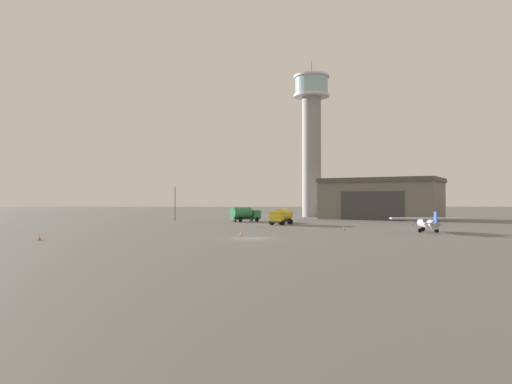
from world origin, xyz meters
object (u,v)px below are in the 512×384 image
object	(u,v)px
airplane_silver	(428,223)
traffic_cone_near_right	(241,234)
truck_fuel_tanker_green	(244,214)
light_post_east	(175,199)
truck_fuel_tanker_yellow	(282,216)
traffic_cone_mid_apron	(344,228)
control_tower	(312,132)
traffic_cone_near_left	(39,237)

from	to	relation	value
airplane_silver	traffic_cone_near_right	bearing A→B (deg)	107.53
truck_fuel_tanker_green	light_post_east	world-z (taller)	light_post_east
truck_fuel_tanker_yellow	light_post_east	distance (m)	27.57
traffic_cone_near_right	traffic_cone_mid_apron	distance (m)	19.67
truck_fuel_tanker_yellow	truck_fuel_tanker_green	bearing A→B (deg)	-117.12
control_tower	truck_fuel_tanker_green	bearing A→B (deg)	-125.74
truck_fuel_tanker_green	truck_fuel_tanker_yellow	size ratio (longest dim) A/B	1.09
light_post_east	traffic_cone_near_right	bearing A→B (deg)	-70.13
control_tower	traffic_cone_near_right	size ratio (longest dim) A/B	61.08
truck_fuel_tanker_green	truck_fuel_tanker_yellow	world-z (taller)	truck_fuel_tanker_green
control_tower	truck_fuel_tanker_yellow	size ratio (longest dim) A/B	6.80
traffic_cone_near_left	traffic_cone_near_right	xyz separation A→B (m)	(23.44, 5.09, -0.03)
truck_fuel_tanker_green	light_post_east	xyz separation A→B (m)	(-15.23, 5.72, 2.94)
airplane_silver	traffic_cone_near_left	xyz separation A→B (m)	(-49.96, -10.89, -1.08)
traffic_cone_near_left	traffic_cone_mid_apron	bearing A→B (deg)	23.26
light_post_east	traffic_cone_near_left	bearing A→B (deg)	-100.18
airplane_silver	light_post_east	distance (m)	54.97
control_tower	traffic_cone_near_left	xyz separation A→B (m)	(-40.87, -64.96, -21.80)
airplane_silver	light_post_east	xyz separation A→B (m)	(-41.57, 35.82, 3.17)
light_post_east	traffic_cone_near_left	xyz separation A→B (m)	(-8.39, -46.72, -4.24)
light_post_east	traffic_cone_mid_apron	size ratio (longest dim) A/B	13.88
control_tower	truck_fuel_tanker_yellow	xyz separation A→B (m)	(-10.29, -34.33, -20.54)
control_tower	airplane_silver	xyz separation A→B (m)	(9.10, -54.07, -20.72)
airplane_silver	traffic_cone_near_left	distance (m)	51.15
truck_fuel_tanker_green	traffic_cone_mid_apron	world-z (taller)	truck_fuel_tanker_green
truck_fuel_tanker_green	traffic_cone_near_left	world-z (taller)	truck_fuel_tanker_green
truck_fuel_tanker_yellow	traffic_cone_near_left	xyz separation A→B (m)	(-30.58, -30.63, -1.26)
airplane_silver	truck_fuel_tanker_green	xyz separation A→B (m)	(-26.34, 30.10, 0.23)
control_tower	truck_fuel_tanker_green	world-z (taller)	control_tower
traffic_cone_near_left	truck_fuel_tanker_green	bearing A→B (deg)	60.05
control_tower	truck_fuel_tanker_green	xyz separation A→B (m)	(-17.25, -23.96, -20.50)
traffic_cone_mid_apron	traffic_cone_near_left	bearing A→B (deg)	-156.74
truck_fuel_tanker_green	traffic_cone_near_left	bearing A→B (deg)	-152.93
airplane_silver	light_post_east	world-z (taller)	light_post_east
control_tower	light_post_east	world-z (taller)	control_tower
truck_fuel_tanker_yellow	traffic_cone_mid_apron	distance (m)	16.31
traffic_cone_near_right	traffic_cone_mid_apron	size ratio (longest dim) A/B	1.22
truck_fuel_tanker_green	light_post_east	distance (m)	16.53
truck_fuel_tanker_yellow	light_post_east	size ratio (longest dim) A/B	0.79
truck_fuel_tanker_green	traffic_cone_mid_apron	bearing A→B (deg)	-90.14
truck_fuel_tanker_yellow	traffic_cone_mid_apron	size ratio (longest dim) A/B	10.94
airplane_silver	traffic_cone_near_left	size ratio (longest dim) A/B	14.49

